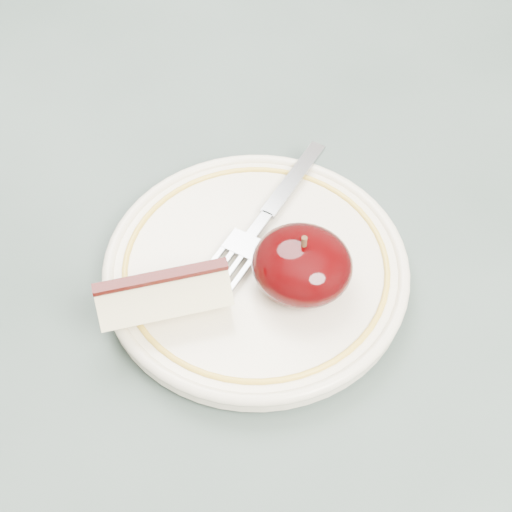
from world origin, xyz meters
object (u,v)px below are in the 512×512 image
(table, at_px, (306,340))
(apple_half, at_px, (302,265))
(plate, at_px, (256,268))
(fork, at_px, (266,216))

(table, bearing_deg, apple_half, -104.81)
(plate, bearing_deg, apple_half, -7.74)
(table, distance_m, fork, 0.12)
(table, bearing_deg, fork, 147.66)
(plate, distance_m, fork, 0.04)
(plate, height_order, apple_half, apple_half)
(table, height_order, plate, plate)
(fork, bearing_deg, plate, -160.55)
(fork, bearing_deg, table, -112.07)
(table, distance_m, plate, 0.11)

